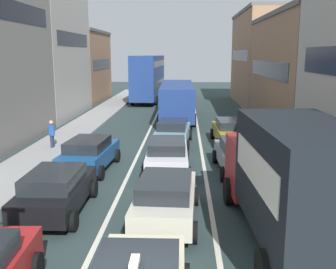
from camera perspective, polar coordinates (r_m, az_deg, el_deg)
name	(u,v)px	position (r m, az deg, el deg)	size (l,w,h in m)	color
sidewalk_left	(74,132)	(27.57, -13.31, 0.31)	(2.60, 64.00, 0.14)	#979797
lane_stripe_left	(148,134)	(26.67, -2.90, 0.09)	(0.16, 60.00, 0.01)	silver
lane_stripe_right	(199,134)	(26.57, 4.42, 0.02)	(0.16, 60.00, 0.01)	silver
building_row_right	(319,65)	(29.57, 20.73, 9.30)	(7.20, 43.90, 9.56)	#9E7556
removalist_box_truck	(291,176)	(11.52, 17.14, -5.64)	(2.99, 7.80, 3.58)	#A51E1E
sedan_centre_lane_second	(166,198)	(12.75, -0.34, -9.02)	(2.20, 4.37, 1.49)	beige
wagon_left_lane_second	(56,190)	(13.94, -15.72, -7.65)	(2.11, 4.32, 1.49)	black
hatchback_centre_lane_third	(167,154)	(18.04, -0.11, -2.86)	(2.14, 4.34, 1.49)	silver
sedan_left_lane_third	(89,153)	(18.59, -11.20, -2.65)	(2.30, 4.41, 1.49)	#194C8C
coupe_centre_lane_fourth	(173,132)	(23.27, 0.71, 0.41)	(2.27, 4.40, 1.49)	#759EB7
sedan_right_lane_behind_truck	(240,155)	(18.29, 10.21, -2.84)	(2.22, 4.38, 1.49)	gray
wagon_right_lane_far	(231,131)	(23.80, 8.97, 0.52)	(2.19, 4.36, 1.49)	#B29319
bus_mid_queue_primary	(177,98)	(32.11, 1.31, 5.21)	(2.94, 10.54, 2.90)	navy
bus_far_queue_secondary	(148,76)	(44.57, -2.85, 8.33)	(3.14, 10.60, 5.06)	navy
pedestrian_mid_sidewalk	(52,133)	(23.02, -16.29, 0.20)	(0.34, 0.54, 1.66)	#262D47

